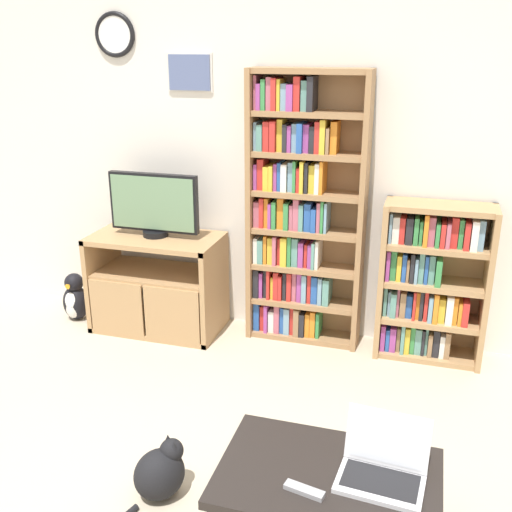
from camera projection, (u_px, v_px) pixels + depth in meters
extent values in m
cube|color=silver|center=(284.00, 153.00, 4.11)|extent=(5.77, 0.06, 2.60)
torus|color=black|center=(115.00, 35.00, 4.14)|extent=(0.30, 0.03, 0.30)
cylinder|color=white|center=(115.00, 35.00, 4.14)|extent=(0.25, 0.02, 0.25)
cube|color=silver|center=(190.00, 72.00, 4.08)|extent=(0.33, 0.01, 0.26)
cube|color=slate|center=(190.00, 73.00, 4.08)|extent=(0.30, 0.02, 0.23)
cube|color=tan|center=(104.00, 276.00, 4.51)|extent=(0.04, 0.51, 0.71)
cube|color=tan|center=(215.00, 289.00, 4.27)|extent=(0.04, 0.51, 0.71)
cube|color=tan|center=(155.00, 238.00, 4.28)|extent=(0.93, 0.51, 0.04)
cube|color=tan|center=(160.00, 324.00, 4.50)|extent=(0.93, 0.51, 0.04)
cube|color=tan|center=(157.00, 273.00, 4.37)|extent=(0.86, 0.47, 0.04)
cube|color=tan|center=(117.00, 308.00, 4.27)|extent=(0.41, 0.02, 0.39)
cube|color=tan|center=(172.00, 315.00, 4.15)|extent=(0.41, 0.02, 0.39)
cylinder|color=black|center=(156.00, 233.00, 4.27)|extent=(0.18, 0.18, 0.04)
cube|color=black|center=(154.00, 202.00, 4.19)|extent=(0.66, 0.05, 0.41)
cube|color=slate|center=(152.00, 203.00, 4.17)|extent=(0.62, 0.01, 0.38)
cube|color=#9E754C|center=(253.00, 209.00, 4.13)|extent=(0.04, 0.24, 1.87)
cube|color=#9E754C|center=(362.00, 217.00, 3.93)|extent=(0.04, 0.24, 1.87)
cube|color=#9E754C|center=(310.00, 209.00, 4.13)|extent=(0.79, 0.02, 1.87)
cube|color=#9E754C|center=(303.00, 335.00, 4.34)|extent=(0.72, 0.21, 0.04)
cube|color=#9E754C|center=(304.00, 302.00, 4.25)|extent=(0.72, 0.21, 0.04)
cube|color=#9E754C|center=(305.00, 267.00, 4.16)|extent=(0.72, 0.21, 0.04)
cube|color=#9E754C|center=(306.00, 231.00, 4.07)|extent=(0.72, 0.21, 0.04)
cube|color=#9E754C|center=(307.00, 194.00, 3.98)|extent=(0.72, 0.21, 0.04)
cube|color=#9E754C|center=(308.00, 155.00, 3.90)|extent=(0.72, 0.21, 0.04)
cube|color=#9E754C|center=(309.00, 114.00, 3.81)|extent=(0.72, 0.21, 0.04)
cube|color=#9E754C|center=(310.00, 71.00, 3.72)|extent=(0.72, 0.21, 0.04)
cube|color=#2856A8|center=(259.00, 313.00, 4.39)|extent=(0.04, 0.16, 0.21)
cube|color=red|center=(265.00, 315.00, 4.39)|extent=(0.04, 0.15, 0.19)
cube|color=#9E4293|center=(269.00, 315.00, 4.37)|extent=(0.02, 0.19, 0.21)
cube|color=white|center=(274.00, 318.00, 4.37)|extent=(0.04, 0.16, 0.16)
cube|color=#B75B70|center=(279.00, 316.00, 4.35)|extent=(0.04, 0.17, 0.21)
cube|color=#2856A8|center=(284.00, 317.00, 4.35)|extent=(0.03, 0.16, 0.20)
cube|color=#759EB7|center=(289.00, 318.00, 4.33)|extent=(0.04, 0.17, 0.20)
cube|color=red|center=(294.00, 317.00, 4.33)|extent=(0.03, 0.15, 0.21)
cube|color=#93704C|center=(298.00, 319.00, 4.31)|extent=(0.04, 0.19, 0.21)
cube|color=#232328|center=(304.00, 321.00, 4.31)|extent=(0.04, 0.18, 0.17)
cube|color=orange|center=(309.00, 322.00, 4.30)|extent=(0.03, 0.16, 0.18)
cube|color=orange|center=(314.00, 321.00, 4.29)|extent=(0.04, 0.16, 0.19)
cube|color=#388947|center=(319.00, 322.00, 4.28)|extent=(0.02, 0.16, 0.19)
cube|color=#232328|center=(259.00, 280.00, 4.30)|extent=(0.04, 0.18, 0.21)
cube|color=#9E4293|center=(263.00, 282.00, 4.30)|extent=(0.02, 0.16, 0.19)
cube|color=#232328|center=(268.00, 280.00, 4.29)|extent=(0.03, 0.15, 0.22)
cube|color=red|center=(271.00, 281.00, 4.28)|extent=(0.02, 0.19, 0.22)
cube|color=gold|center=(274.00, 285.00, 4.29)|extent=(0.02, 0.16, 0.16)
cube|color=red|center=(278.00, 283.00, 4.27)|extent=(0.03, 0.17, 0.21)
cube|color=red|center=(282.00, 285.00, 4.26)|extent=(0.02, 0.18, 0.18)
cube|color=#232328|center=(287.00, 284.00, 4.26)|extent=(0.02, 0.15, 0.20)
cube|color=red|center=(291.00, 284.00, 4.24)|extent=(0.03, 0.16, 0.21)
cube|color=#B75B70|center=(296.00, 284.00, 4.24)|extent=(0.03, 0.15, 0.21)
cube|color=#9E4293|center=(301.00, 285.00, 4.23)|extent=(0.03, 0.16, 0.21)
cube|color=#759EB7|center=(306.00, 286.00, 4.21)|extent=(0.03, 0.17, 0.21)
cube|color=red|center=(311.00, 286.00, 4.21)|extent=(0.03, 0.16, 0.21)
cube|color=#2856A8|center=(316.00, 287.00, 4.20)|extent=(0.04, 0.16, 0.20)
cube|color=#759EB7|center=(322.00, 288.00, 4.18)|extent=(0.03, 0.17, 0.20)
cube|color=#5B9389|center=(327.00, 289.00, 4.17)|extent=(0.04, 0.18, 0.19)
cube|color=white|center=(258.00, 248.00, 4.22)|extent=(0.03, 0.17, 0.18)
cube|color=#5B9389|center=(263.00, 249.00, 4.21)|extent=(0.04, 0.18, 0.17)
cube|color=orange|center=(268.00, 247.00, 4.20)|extent=(0.02, 0.16, 0.20)
cube|color=gold|center=(272.00, 248.00, 4.20)|extent=(0.04, 0.16, 0.19)
cube|color=#B75B70|center=(277.00, 248.00, 4.18)|extent=(0.03, 0.19, 0.21)
cube|color=red|center=(281.00, 249.00, 4.18)|extent=(0.02, 0.15, 0.19)
cube|color=gold|center=(286.00, 249.00, 4.16)|extent=(0.04, 0.18, 0.20)
cube|color=#388947|center=(291.00, 249.00, 4.15)|extent=(0.03, 0.17, 0.21)
cube|color=#5B9389|center=(297.00, 250.00, 4.15)|extent=(0.04, 0.16, 0.20)
cube|color=#9E4293|center=(303.00, 252.00, 4.14)|extent=(0.04, 0.16, 0.18)
cube|color=red|center=(308.00, 253.00, 4.14)|extent=(0.02, 0.15, 0.16)
cube|color=#9E4293|center=(312.00, 254.00, 4.12)|extent=(0.03, 0.17, 0.17)
cube|color=#5B9389|center=(315.00, 253.00, 4.11)|extent=(0.02, 0.19, 0.19)
cube|color=white|center=(319.00, 252.00, 4.10)|extent=(0.02, 0.17, 0.20)
cube|color=#B75B70|center=(259.00, 212.00, 4.14)|extent=(0.04, 0.16, 0.18)
cube|color=red|center=(264.00, 211.00, 4.12)|extent=(0.03, 0.17, 0.20)
cube|color=orange|center=(269.00, 211.00, 4.12)|extent=(0.03, 0.15, 0.20)
cube|color=#9E4293|center=(272.00, 214.00, 4.11)|extent=(0.02, 0.18, 0.17)
cube|color=#388947|center=(276.00, 213.00, 4.10)|extent=(0.03, 0.18, 0.19)
cube|color=orange|center=(283.00, 212.00, 4.09)|extent=(0.04, 0.15, 0.21)
cube|color=#388947|center=(288.00, 214.00, 4.08)|extent=(0.03, 0.18, 0.18)
cube|color=#B75B70|center=(293.00, 215.00, 4.07)|extent=(0.02, 0.17, 0.17)
cube|color=#B75B70|center=(298.00, 213.00, 4.05)|extent=(0.04, 0.17, 0.21)
cube|color=#5B9389|center=(303.00, 216.00, 4.05)|extent=(0.03, 0.17, 0.18)
cube|color=#2856A8|center=(309.00, 215.00, 4.04)|extent=(0.04, 0.16, 0.19)
cube|color=#2856A8|center=(315.00, 218.00, 4.03)|extent=(0.03, 0.18, 0.16)
cube|color=#B75B70|center=(320.00, 215.00, 4.01)|extent=(0.02, 0.17, 0.20)
cube|color=#388947|center=(324.00, 215.00, 4.00)|extent=(0.02, 0.18, 0.22)
cube|color=#759EB7|center=(327.00, 216.00, 4.00)|extent=(0.02, 0.18, 0.20)
cube|color=#9E4293|center=(258.00, 175.00, 4.05)|extent=(0.02, 0.16, 0.17)
cube|color=red|center=(263.00, 173.00, 4.04)|extent=(0.04, 0.16, 0.21)
cube|color=gold|center=(269.00, 177.00, 4.03)|extent=(0.04, 0.18, 0.16)
cube|color=gold|center=(274.00, 177.00, 4.02)|extent=(0.03, 0.18, 0.17)
cube|color=#9E4293|center=(278.00, 176.00, 4.02)|extent=(0.02, 0.15, 0.18)
cube|color=#2856A8|center=(281.00, 175.00, 4.01)|extent=(0.02, 0.15, 0.19)
cube|color=white|center=(286.00, 176.00, 3.99)|extent=(0.04, 0.18, 0.18)
cube|color=#759EB7|center=(293.00, 176.00, 3.99)|extent=(0.03, 0.15, 0.19)
cube|color=#388947|center=(297.00, 175.00, 3.97)|extent=(0.02, 0.17, 0.21)
cube|color=red|center=(300.00, 178.00, 3.97)|extent=(0.02, 0.17, 0.16)
cube|color=gold|center=(304.00, 176.00, 3.95)|extent=(0.02, 0.19, 0.21)
cube|color=#232328|center=(308.00, 176.00, 3.95)|extent=(0.02, 0.18, 0.20)
cube|color=gold|center=(314.00, 178.00, 3.95)|extent=(0.04, 0.15, 0.18)
cube|color=white|center=(319.00, 177.00, 3.93)|extent=(0.03, 0.18, 0.20)
cube|color=orange|center=(323.00, 176.00, 3.92)|extent=(0.02, 0.18, 0.21)
cube|color=#759EB7|center=(258.00, 135.00, 3.96)|extent=(0.02, 0.16, 0.18)
cube|color=#5B9389|center=(262.00, 137.00, 3.95)|extent=(0.04, 0.17, 0.17)
cube|color=red|center=(269.00, 135.00, 3.94)|extent=(0.04, 0.17, 0.19)
cube|color=red|center=(275.00, 135.00, 3.92)|extent=(0.04, 0.18, 0.20)
cube|color=gold|center=(282.00, 134.00, 3.92)|extent=(0.04, 0.15, 0.21)
cube|color=#232328|center=(287.00, 137.00, 3.91)|extent=(0.03, 0.17, 0.18)
cube|color=#9E4293|center=(291.00, 138.00, 3.90)|extent=(0.03, 0.16, 0.17)
cube|color=#759EB7|center=(296.00, 137.00, 3.90)|extent=(0.04, 0.15, 0.18)
cube|color=#2856A8|center=(302.00, 137.00, 3.87)|extent=(0.04, 0.19, 0.19)
cube|color=#9E4293|center=(308.00, 138.00, 3.87)|extent=(0.04, 0.15, 0.18)
cube|color=#232328|center=(314.00, 139.00, 3.86)|extent=(0.03, 0.16, 0.17)
cube|color=red|center=(319.00, 137.00, 3.85)|extent=(0.03, 0.17, 0.20)
cube|color=gold|center=(324.00, 136.00, 3.83)|extent=(0.03, 0.18, 0.21)
cube|color=#93704C|center=(329.00, 140.00, 3.83)|extent=(0.02, 0.18, 0.16)
cube|color=orange|center=(335.00, 137.00, 3.82)|extent=(0.04, 0.15, 0.20)
cube|color=#B75B70|center=(258.00, 92.00, 3.87)|extent=(0.02, 0.15, 0.21)
cube|color=#9E4293|center=(262.00, 96.00, 3.87)|extent=(0.03, 0.18, 0.16)
cube|color=#388947|center=(266.00, 94.00, 3.85)|extent=(0.03, 0.18, 0.19)
cube|color=#B75B70|center=(272.00, 93.00, 3.84)|extent=(0.03, 0.17, 0.20)
cube|color=red|center=(277.00, 94.00, 3.83)|extent=(0.03, 0.19, 0.20)
cube|color=gold|center=(281.00, 94.00, 3.83)|extent=(0.02, 0.17, 0.19)
cube|color=#759EB7|center=(286.00, 97.00, 3.83)|extent=(0.04, 0.16, 0.17)
cube|color=#9E4293|center=(292.00, 97.00, 3.81)|extent=(0.04, 0.19, 0.16)
cube|color=red|center=(299.00, 93.00, 3.79)|extent=(0.04, 0.17, 0.21)
cube|color=#5B9389|center=(306.00, 95.00, 3.79)|extent=(0.04, 0.16, 0.19)
cube|color=#232328|center=(312.00, 93.00, 3.77)|extent=(0.04, 0.18, 0.21)
cube|color=tan|center=(382.00, 278.00, 3.99)|extent=(0.04, 0.30, 1.06)
cube|color=tan|center=(486.00, 289.00, 3.82)|extent=(0.04, 0.30, 1.06)
cube|color=tan|center=(434.00, 276.00, 4.03)|extent=(0.69, 0.02, 1.06)
cube|color=tan|center=(426.00, 353.00, 4.08)|extent=(0.62, 0.26, 0.04)
cube|color=tan|center=(429.00, 319.00, 3.99)|extent=(0.62, 0.26, 0.04)
cube|color=tan|center=(433.00, 284.00, 3.91)|extent=(0.62, 0.26, 0.04)
cube|color=tan|center=(437.00, 246.00, 3.82)|extent=(0.62, 0.26, 0.04)
cube|color=tan|center=(441.00, 208.00, 3.73)|extent=(0.62, 0.26, 0.04)
cube|color=#9E4293|center=(384.00, 332.00, 4.13)|extent=(0.03, 0.22, 0.18)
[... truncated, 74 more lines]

